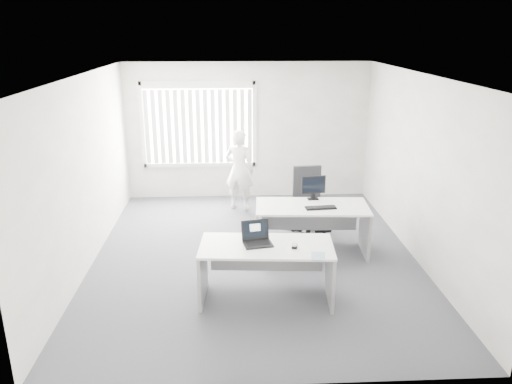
{
  "coord_description": "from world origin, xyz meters",
  "views": [
    {
      "loc": [
        -0.34,
        -7.16,
        3.44
      ],
      "look_at": [
        0.03,
        0.15,
        1.02
      ],
      "focal_mm": 35.0,
      "sensor_mm": 36.0,
      "label": 1
    }
  ],
  "objects_px": {
    "person": "(239,170)",
    "laptop": "(258,235)",
    "desk_near": "(266,261)",
    "monitor": "(313,188)",
    "desk_far": "(312,219)",
    "office_chair": "(308,213)"
  },
  "relations": [
    {
      "from": "monitor",
      "to": "office_chair",
      "type": "bearing_deg",
      "value": 82.48
    },
    {
      "from": "desk_near",
      "to": "laptop",
      "type": "height_order",
      "value": "laptop"
    },
    {
      "from": "desk_near",
      "to": "monitor",
      "type": "relative_size",
      "value": 4.51
    },
    {
      "from": "person",
      "to": "laptop",
      "type": "xyz_separation_m",
      "value": [
        0.17,
        -3.49,
        0.12
      ]
    },
    {
      "from": "desk_near",
      "to": "monitor",
      "type": "xyz_separation_m",
      "value": [
        0.88,
        1.72,
        0.43
      ]
    },
    {
      "from": "monitor",
      "to": "desk_far",
      "type": "bearing_deg",
      "value": -108.06
    },
    {
      "from": "office_chair",
      "to": "person",
      "type": "distance_m",
      "value": 1.8
    },
    {
      "from": "desk_far",
      "to": "desk_near",
      "type": "bearing_deg",
      "value": -116.36
    },
    {
      "from": "desk_near",
      "to": "person",
      "type": "relative_size",
      "value": 1.11
    },
    {
      "from": "desk_near",
      "to": "office_chair",
      "type": "xyz_separation_m",
      "value": [
        0.88,
        2.21,
        -0.2
      ]
    },
    {
      "from": "office_chair",
      "to": "laptop",
      "type": "height_order",
      "value": "office_chair"
    },
    {
      "from": "desk_far",
      "to": "person",
      "type": "xyz_separation_m",
      "value": [
        -1.1,
        2.1,
        0.22
      ]
    },
    {
      "from": "desk_near",
      "to": "monitor",
      "type": "height_order",
      "value": "monitor"
    },
    {
      "from": "desk_near",
      "to": "office_chair",
      "type": "distance_m",
      "value": 2.39
    },
    {
      "from": "desk_near",
      "to": "monitor",
      "type": "distance_m",
      "value": 1.98
    },
    {
      "from": "person",
      "to": "laptop",
      "type": "relative_size",
      "value": 4.42
    },
    {
      "from": "person",
      "to": "laptop",
      "type": "distance_m",
      "value": 3.5
    },
    {
      "from": "person",
      "to": "monitor",
      "type": "bearing_deg",
      "value": 145.62
    },
    {
      "from": "laptop",
      "to": "monitor",
      "type": "xyz_separation_m",
      "value": [
        0.99,
        1.7,
        0.07
      ]
    },
    {
      "from": "office_chair",
      "to": "person",
      "type": "xyz_separation_m",
      "value": [
        -1.17,
        1.3,
        0.43
      ]
    },
    {
      "from": "desk_far",
      "to": "office_chair",
      "type": "distance_m",
      "value": 0.83
    },
    {
      "from": "desk_far",
      "to": "person",
      "type": "height_order",
      "value": "person"
    }
  ]
}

